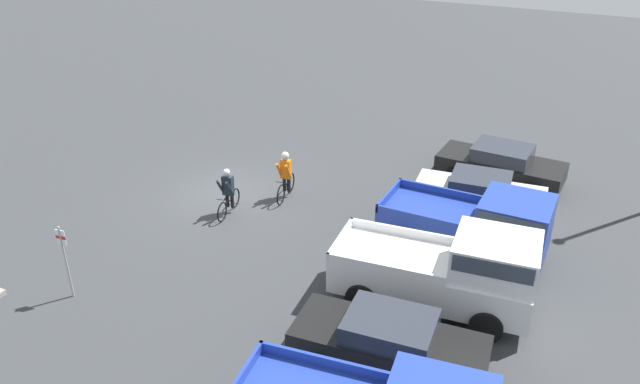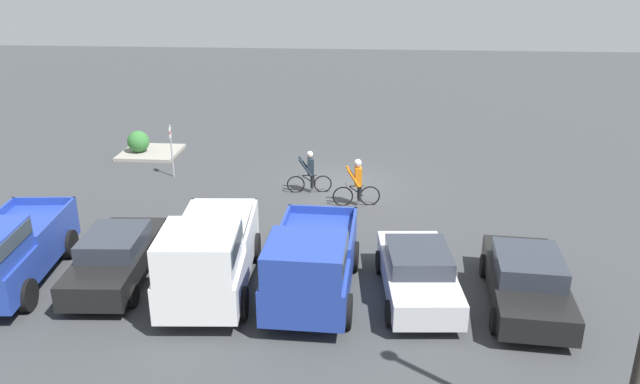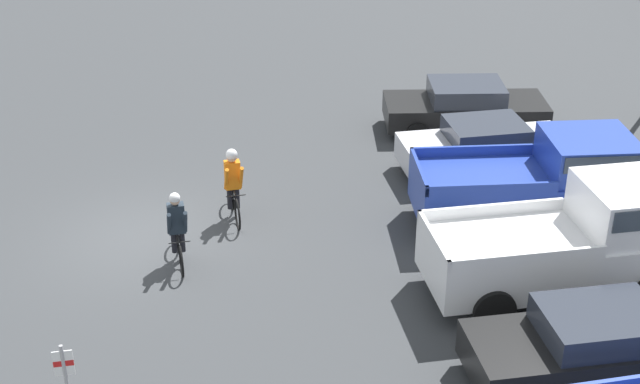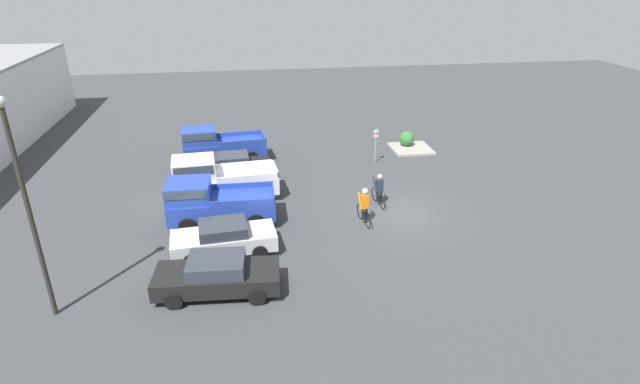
{
  "view_description": "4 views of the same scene",
  "coord_description": "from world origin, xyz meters",
  "px_view_note": "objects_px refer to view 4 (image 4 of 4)",
  "views": [
    {
      "loc": [
        16.84,
        11.71,
        10.53
      ],
      "look_at": [
        0.52,
        4.04,
        1.2
      ],
      "focal_mm": 35.0,
      "sensor_mm": 36.0,
      "label": 1
    },
    {
      "loc": [
        -1.1,
        23.59,
        8.58
      ],
      "look_at": [
        0.52,
        4.04,
        1.2
      ],
      "focal_mm": 35.0,
      "sensor_mm": 36.0,
      "label": 2
    },
    {
      "loc": [
        17.99,
        2.26,
        10.27
      ],
      "look_at": [
        0.52,
        4.04,
        1.2
      ],
      "focal_mm": 50.0,
      "sensor_mm": 36.0,
      "label": 3
    },
    {
      "loc": [
        -21.24,
        7.54,
        11.05
      ],
      "look_at": [
        0.52,
        4.04,
        1.2
      ],
      "focal_mm": 28.0,
      "sensor_mm": 36.0,
      "label": 4
    }
  ],
  "objects_px": {
    "sedan_1": "(224,238)",
    "sedan_0": "(217,275)",
    "sedan_2": "(231,167)",
    "shrub": "(407,138)",
    "pickup_truck_1": "(216,178)",
    "cyclist_0": "(379,189)",
    "fire_lane_sign": "(376,142)",
    "pickup_truck_0": "(213,202)",
    "pickup_truck_2": "(217,145)",
    "cyclist_1": "(364,205)",
    "lamppost": "(26,198)"
  },
  "relations": [
    {
      "from": "sedan_0",
      "to": "sedan_2",
      "type": "relative_size",
      "value": 1.01
    },
    {
      "from": "pickup_truck_1",
      "to": "cyclist_0",
      "type": "height_order",
      "value": "pickup_truck_1"
    },
    {
      "from": "pickup_truck_0",
      "to": "fire_lane_sign",
      "type": "relative_size",
      "value": 2.22
    },
    {
      "from": "sedan_0",
      "to": "shrub",
      "type": "height_order",
      "value": "sedan_0"
    },
    {
      "from": "sedan_1",
      "to": "pickup_truck_0",
      "type": "distance_m",
      "value": 2.89
    },
    {
      "from": "sedan_2",
      "to": "lamppost",
      "type": "relative_size",
      "value": 0.6
    },
    {
      "from": "cyclist_0",
      "to": "sedan_1",
      "type": "bearing_deg",
      "value": 115.27
    },
    {
      "from": "pickup_truck_1",
      "to": "pickup_truck_2",
      "type": "xyz_separation_m",
      "value": [
        5.59,
        0.11,
        -0.04
      ]
    },
    {
      "from": "pickup_truck_2",
      "to": "lamppost",
      "type": "distance_m",
      "value": 15.67
    },
    {
      "from": "sedan_2",
      "to": "pickup_truck_2",
      "type": "relative_size",
      "value": 0.9
    },
    {
      "from": "sedan_2",
      "to": "fire_lane_sign",
      "type": "xyz_separation_m",
      "value": [
        1.11,
        -8.84,
        0.63
      ]
    },
    {
      "from": "cyclist_0",
      "to": "cyclist_1",
      "type": "height_order",
      "value": "cyclist_1"
    },
    {
      "from": "pickup_truck_0",
      "to": "cyclist_1",
      "type": "bearing_deg",
      "value": -98.3
    },
    {
      "from": "shrub",
      "to": "cyclist_1",
      "type": "bearing_deg",
      "value": 151.94
    },
    {
      "from": "shrub",
      "to": "cyclist_0",
      "type": "bearing_deg",
      "value": 153.19
    },
    {
      "from": "sedan_2",
      "to": "shrub",
      "type": "distance_m",
      "value": 12.25
    },
    {
      "from": "cyclist_1",
      "to": "fire_lane_sign",
      "type": "bearing_deg",
      "value": -18.55
    },
    {
      "from": "sedan_0",
      "to": "fire_lane_sign",
      "type": "xyz_separation_m",
      "value": [
        12.31,
        -9.3,
        0.63
      ]
    },
    {
      "from": "shrub",
      "to": "fire_lane_sign",
      "type": "bearing_deg",
      "value": 131.21
    },
    {
      "from": "fire_lane_sign",
      "to": "shrub",
      "type": "distance_m",
      "value": 3.87
    },
    {
      "from": "sedan_0",
      "to": "pickup_truck_1",
      "type": "distance_m",
      "value": 8.38
    },
    {
      "from": "pickup_truck_0",
      "to": "sedan_1",
      "type": "bearing_deg",
      "value": -169.64
    },
    {
      "from": "pickup_truck_1",
      "to": "sedan_1",
      "type": "bearing_deg",
      "value": -175.62
    },
    {
      "from": "pickup_truck_2",
      "to": "cyclist_0",
      "type": "relative_size",
      "value": 2.95
    },
    {
      "from": "cyclist_1",
      "to": "pickup_truck_0",
      "type": "bearing_deg",
      "value": 81.7
    },
    {
      "from": "sedan_1",
      "to": "fire_lane_sign",
      "type": "bearing_deg",
      "value": -43.74
    },
    {
      "from": "sedan_2",
      "to": "pickup_truck_2",
      "type": "distance_m",
      "value": 2.9
    },
    {
      "from": "sedan_0",
      "to": "shrub",
      "type": "xyz_separation_m",
      "value": [
        14.82,
        -12.16,
        -0.08
      ]
    },
    {
      "from": "pickup_truck_0",
      "to": "fire_lane_sign",
      "type": "xyz_separation_m",
      "value": [
        6.7,
        -9.62,
        0.21
      ]
    },
    {
      "from": "sedan_0",
      "to": "cyclist_0",
      "type": "xyz_separation_m",
      "value": [
        6.45,
        -7.93,
        0.11
      ]
    },
    {
      "from": "cyclist_1",
      "to": "pickup_truck_2",
      "type": "bearing_deg",
      "value": 36.95
    },
    {
      "from": "cyclist_1",
      "to": "fire_lane_sign",
      "type": "height_order",
      "value": "fire_lane_sign"
    },
    {
      "from": "pickup_truck_0",
      "to": "lamppost",
      "type": "bearing_deg",
      "value": 138.71
    },
    {
      "from": "fire_lane_sign",
      "to": "pickup_truck_0",
      "type": "bearing_deg",
      "value": 124.87
    },
    {
      "from": "pickup_truck_2",
      "to": "cyclist_0",
      "type": "bearing_deg",
      "value": -132.21
    },
    {
      "from": "cyclist_1",
      "to": "lamppost",
      "type": "height_order",
      "value": "lamppost"
    },
    {
      "from": "shrub",
      "to": "pickup_truck_1",
      "type": "bearing_deg",
      "value": 117.53
    },
    {
      "from": "pickup_truck_1",
      "to": "cyclist_0",
      "type": "xyz_separation_m",
      "value": [
        -1.91,
        -8.16,
        -0.37
      ]
    },
    {
      "from": "sedan_1",
      "to": "sedan_0",
      "type": "bearing_deg",
      "value": 176.07
    },
    {
      "from": "pickup_truck_2",
      "to": "fire_lane_sign",
      "type": "bearing_deg",
      "value": -99.66
    },
    {
      "from": "sedan_1",
      "to": "cyclist_0",
      "type": "height_order",
      "value": "cyclist_0"
    },
    {
      "from": "sedan_1",
      "to": "cyclist_1",
      "type": "xyz_separation_m",
      "value": [
        1.79,
        -6.51,
        0.19
      ]
    },
    {
      "from": "sedan_2",
      "to": "sedan_0",
      "type": "bearing_deg",
      "value": 177.66
    },
    {
      "from": "sedan_1",
      "to": "sedan_2",
      "type": "relative_size",
      "value": 0.96
    },
    {
      "from": "sedan_1",
      "to": "pickup_truck_1",
      "type": "height_order",
      "value": "pickup_truck_1"
    },
    {
      "from": "lamppost",
      "to": "shrub",
      "type": "bearing_deg",
      "value": -49.39
    },
    {
      "from": "pickup_truck_1",
      "to": "cyclist_1",
      "type": "distance_m",
      "value": 7.9
    },
    {
      "from": "sedan_2",
      "to": "shrub",
      "type": "xyz_separation_m",
      "value": [
        3.62,
        -11.7,
        -0.07
      ]
    },
    {
      "from": "cyclist_1",
      "to": "lamppost",
      "type": "distance_m",
      "value": 13.77
    },
    {
      "from": "pickup_truck_2",
      "to": "lamppost",
      "type": "relative_size",
      "value": 0.67
    }
  ]
}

